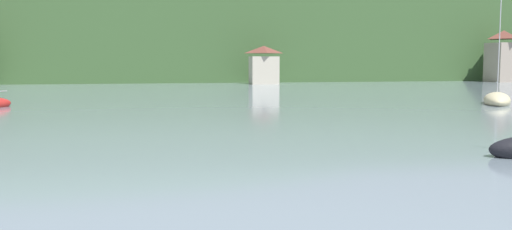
% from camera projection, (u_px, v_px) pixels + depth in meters
% --- Properties ---
extents(wooded_hillside, '(352.00, 45.06, 43.19)m').
position_uv_depth(wooded_hillside, '(98.00, 46.00, 119.86)').
color(wooded_hillside, '#38562D').
rests_on(wooded_hillside, ground_plane).
extents(shore_building_central, '(4.83, 3.75, 6.45)m').
position_uv_depth(shore_building_central, '(264.00, 66.00, 94.34)').
color(shore_building_central, '#BCB29E').
rests_on(shore_building_central, ground_plane).
extents(shore_building_eastcentral, '(4.85, 5.49, 9.56)m').
position_uv_depth(shore_building_eastcentral, '(503.00, 57.00, 103.86)').
color(shore_building_eastcentral, gray).
rests_on(shore_building_eastcentral, ground_plane).
extents(sailboat_far_4, '(5.76, 7.30, 10.95)m').
position_uv_depth(sailboat_far_4, '(497.00, 100.00, 51.39)').
color(sailboat_far_4, '#CCBC8E').
rests_on(sailboat_far_4, ground_plane).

